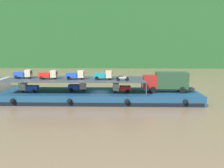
# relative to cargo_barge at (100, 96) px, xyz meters

# --- Properties ---
(ground_plane) EXTENTS (400.00, 400.00, 0.00)m
(ground_plane) POSITION_rel_cargo_barge_xyz_m (0.00, 0.03, -0.75)
(ground_plane) COLOR #7F664C
(hillside_far_bank) EXTENTS (117.21, 34.75, 42.33)m
(hillside_far_bank) POSITION_rel_cargo_barge_xyz_m (0.00, 71.94, 23.09)
(hillside_far_bank) COLOR #235628
(hillside_far_bank) RESTS_ON ground
(cargo_barge) EXTENTS (30.61, 8.57, 1.50)m
(cargo_barge) POSITION_rel_cargo_barge_xyz_m (0.00, 0.00, 0.00)
(cargo_barge) COLOR navy
(cargo_barge) RESTS_ON ground
(covered_lorry) EXTENTS (7.88, 2.36, 3.10)m
(covered_lorry) POSITION_rel_cargo_barge_xyz_m (10.32, -0.05, 2.44)
(covered_lorry) COLOR maroon
(covered_lorry) RESTS_ON cargo_barge
(cargo_rack) EXTENTS (21.41, 7.18, 2.00)m
(cargo_rack) POSITION_rel_cargo_barge_xyz_m (-3.80, 0.03, 2.69)
(cargo_rack) COLOR #383D47
(cargo_rack) RESTS_ON cargo_barge
(mini_truck_lower_stern) EXTENTS (2.74, 1.21, 1.38)m
(mini_truck_lower_stern) POSITION_rel_cargo_barge_xyz_m (-11.13, -0.56, 1.44)
(mini_truck_lower_stern) COLOR #1E47B7
(mini_truck_lower_stern) RESTS_ON cargo_barge
(mini_truck_lower_aft) EXTENTS (2.78, 1.27, 1.38)m
(mini_truck_lower_aft) POSITION_rel_cargo_barge_xyz_m (-3.68, 0.60, 1.44)
(mini_truck_lower_aft) COLOR #1E47B7
(mini_truck_lower_aft) RESTS_ON cargo_barge
(mini_truck_lower_mid) EXTENTS (2.75, 1.22, 1.38)m
(mini_truck_lower_mid) POSITION_rel_cargo_barge_xyz_m (3.30, -0.52, 1.44)
(mini_truck_lower_mid) COLOR red
(mini_truck_lower_mid) RESTS_ON cargo_barge
(mini_truck_upper_stern) EXTENTS (2.79, 1.28, 1.38)m
(mini_truck_upper_stern) POSITION_rel_cargo_barge_xyz_m (-12.27, 0.38, 3.44)
(mini_truck_upper_stern) COLOR #1E47B7
(mini_truck_upper_stern) RESTS_ON cargo_rack
(mini_truck_upper_mid) EXTENTS (2.78, 1.26, 1.38)m
(mini_truck_upper_mid) POSITION_rel_cargo_barge_xyz_m (-8.03, -0.40, 3.44)
(mini_truck_upper_mid) COLOR red
(mini_truck_upper_mid) RESTS_ON cargo_rack
(mini_truck_upper_fore) EXTENTS (2.76, 1.23, 1.38)m
(mini_truck_upper_fore) POSITION_rel_cargo_barge_xyz_m (-3.79, -0.56, 3.44)
(mini_truck_upper_fore) COLOR #1E47B7
(mini_truck_upper_fore) RESTS_ON cargo_rack
(mini_truck_upper_bow) EXTENTS (2.78, 1.28, 1.38)m
(mini_truck_upper_bow) POSITION_rel_cargo_barge_xyz_m (0.54, -0.69, 3.44)
(mini_truck_upper_bow) COLOR teal
(mini_truck_upper_bow) RESTS_ON cargo_rack
(motorcycle_upper_port) EXTENTS (1.90, 0.55, 0.87)m
(motorcycle_upper_port) POSITION_rel_cargo_barge_xyz_m (3.43, -2.13, 3.18)
(motorcycle_upper_port) COLOR black
(motorcycle_upper_port) RESTS_ON cargo_rack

